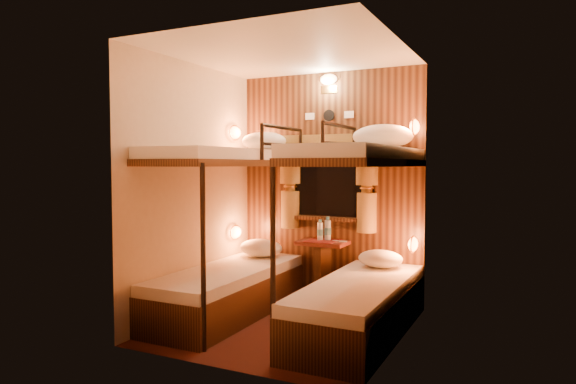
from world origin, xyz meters
The scene contains 22 objects.
floor centered at (0.00, 0.00, 0.00)m, with size 2.10×2.10×0.00m, color #3D1310.
ceiling centered at (0.00, 0.00, 2.40)m, with size 2.10×2.10×0.00m, color silver.
wall_back centered at (0.00, 1.05, 1.20)m, with size 2.40×2.40×0.00m, color #C6B293.
wall_front centered at (0.00, -1.05, 1.20)m, with size 2.40×2.40×0.00m, color #C6B293.
wall_left centered at (-1.00, 0.00, 1.20)m, with size 2.40×2.40×0.00m, color #C6B293.
wall_right centered at (1.00, 0.00, 1.20)m, with size 2.40×2.40×0.00m, color #C6B293.
back_panel centered at (0.00, 1.04, 1.20)m, with size 2.00×0.03×2.40m, color black.
bunk_left centered at (-0.65, 0.07, 0.56)m, with size 0.72×1.90×1.82m.
bunk_right centered at (0.65, 0.07, 0.56)m, with size 0.72×1.90×1.82m.
window centered at (0.00, 1.00, 1.18)m, with size 1.00×0.12×0.79m.
curtains centered at (0.00, 0.97, 1.26)m, with size 1.10×0.22×1.00m.
back_fixtures centered at (0.00, 1.00, 2.25)m, with size 0.54×0.09×0.48m.
reading_lamps centered at (0.00, 0.70, 1.24)m, with size 2.00×0.20×1.25m.
table centered at (0.00, 0.85, 0.41)m, with size 0.50×0.34×0.66m.
bottle_left centered at (-0.04, 0.88, 0.74)m, with size 0.06×0.06×0.22m.
bottle_right centered at (0.03, 0.91, 0.76)m, with size 0.07×0.07×0.25m.
sachet_a centered at (0.21, 0.89, 0.65)m, with size 0.08×0.06×0.01m, color silver.
sachet_b centered at (0.12, 0.90, 0.65)m, with size 0.07×0.05×0.01m, color silver.
pillow_lower_left centered at (-0.65, 0.71, 0.55)m, with size 0.48×0.34×0.19m, color silver.
pillow_lower_right centered at (0.65, 0.71, 0.54)m, with size 0.43×0.31×0.17m, color silver.
pillow_upper_left centered at (-0.65, 0.78, 1.69)m, with size 0.50×0.36×0.20m, color silver.
pillow_upper_right centered at (0.65, 0.75, 1.70)m, with size 0.58×0.42×0.23m, color silver.
Camera 1 is at (1.98, -4.03, 1.43)m, focal length 32.00 mm.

